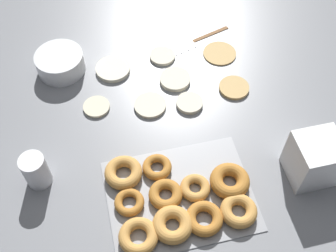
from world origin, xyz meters
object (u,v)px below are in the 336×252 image
(pancake_0, at_px, (175,79))
(container_stack, at_px, (314,159))
(pancake_1, at_px, (113,69))
(batter_bowl, at_px, (60,63))
(pancake_5, at_px, (97,107))
(pancake_3, at_px, (220,53))
(pancake_7, at_px, (234,88))
(paper_cup, at_px, (36,171))
(pancake_6, at_px, (190,103))
(pancake_2, at_px, (150,105))
(pancake_4, at_px, (162,56))
(spatula, at_px, (185,44))
(donut_tray, at_px, (179,199))

(pancake_0, height_order, container_stack, container_stack)
(pancake_1, bearing_deg, batter_bowl, 165.60)
(pancake_5, height_order, container_stack, container_stack)
(pancake_1, distance_m, pancake_3, 0.38)
(pancake_7, height_order, container_stack, container_stack)
(pancake_1, relative_size, container_stack, 0.80)
(paper_cup, bearing_deg, pancake_6, 19.17)
(pancake_5, height_order, pancake_7, same)
(pancake_7, distance_m, paper_cup, 0.67)
(pancake_2, distance_m, pancake_7, 0.28)
(pancake_2, height_order, batter_bowl, batter_bowl)
(batter_bowl, distance_m, container_stack, 0.86)
(pancake_4, bearing_deg, pancake_2, -113.11)
(pancake_6, bearing_deg, container_stack, -50.34)
(pancake_0, distance_m, pancake_4, 0.12)
(pancake_3, distance_m, batter_bowl, 0.55)
(pancake_3, height_order, pancake_5, same)
(pancake_4, bearing_deg, paper_cup, -138.47)
(pancake_5, bearing_deg, spatula, 31.51)
(batter_bowl, bearing_deg, paper_cup, -103.21)
(pancake_1, bearing_deg, pancake_3, -1.22)
(pancake_0, distance_m, pancake_2, 0.14)
(pancake_0, distance_m, pancake_5, 0.28)
(pancake_1, height_order, pancake_3, pancake_1)
(spatula, bearing_deg, paper_cup, 22.25)
(donut_tray, bearing_deg, pancake_5, 114.95)
(pancake_4, xyz_separation_m, donut_tray, (-0.08, -0.55, 0.01))
(donut_tray, relative_size, batter_bowl, 2.48)
(pancake_2, relative_size, batter_bowl, 0.64)
(pancake_3, xyz_separation_m, spatula, (-0.11, 0.07, -0.00))
(pancake_7, height_order, paper_cup, paper_cup)
(pancake_1, height_order, spatula, pancake_1)
(pancake_2, bearing_deg, paper_cup, -152.10)
(donut_tray, xyz_separation_m, paper_cup, (-0.37, 0.16, 0.04))
(pancake_1, xyz_separation_m, batter_bowl, (-0.17, 0.04, 0.03))
(pancake_4, distance_m, batter_bowl, 0.35)
(pancake_4, height_order, batter_bowl, batter_bowl)
(donut_tray, distance_m, paper_cup, 0.40)
(pancake_5, xyz_separation_m, pancake_7, (0.45, -0.02, 0.00))
(pancake_5, distance_m, donut_tray, 0.42)
(container_stack, bearing_deg, pancake_2, 138.80)
(pancake_3, distance_m, donut_tray, 0.59)
(pancake_6, relative_size, pancake_7, 0.86)
(pancake_0, bearing_deg, paper_cup, -149.03)
(donut_tray, bearing_deg, pancake_3, 61.82)
(pancake_5, bearing_deg, pancake_6, -10.57)
(pancake_4, distance_m, spatula, 0.10)
(batter_bowl, bearing_deg, pancake_2, -40.91)
(paper_cup, height_order, spatula, paper_cup)
(paper_cup, bearing_deg, pancake_2, 27.90)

